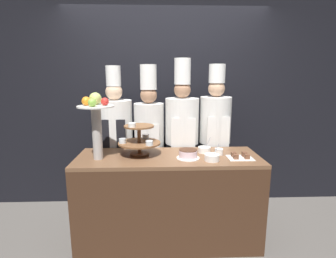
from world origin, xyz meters
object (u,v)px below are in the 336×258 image
cake_round (188,154)px  chef_right (215,134)px  cake_square_tray (240,156)px  chef_left (116,137)px  chef_center_right (182,134)px  tiered_stand (139,139)px  cup_white (219,152)px  serving_bowl_near (212,157)px  serving_bowl_far (204,150)px  chef_center_left (149,136)px  fruit_pedestal (96,117)px

cake_round → chef_right: bearing=57.8°
cake_square_tray → chef_left: (-1.27, 0.63, 0.05)m
chef_left → chef_center_right: chef_center_right is taller
cake_square_tray → chef_center_right: size_ratio=0.13×
tiered_stand → cup_white: size_ratio=5.10×
serving_bowl_near → chef_center_right: size_ratio=0.09×
serving_bowl_far → chef_center_left: (-0.58, 0.43, 0.05)m
fruit_pedestal → serving_bowl_near: size_ratio=3.80×
chef_center_right → cake_square_tray: bearing=-51.6°
fruit_pedestal → chef_left: 0.68m
serving_bowl_far → chef_center_left: bearing=143.3°
fruit_pedestal → serving_bowl_far: size_ratio=3.87×
cup_white → cake_square_tray: (0.18, -0.12, -0.01)m
tiered_stand → serving_bowl_far: 0.68m
cake_round → serving_bowl_near: serving_bowl_near is taller
serving_bowl_far → cake_round: bearing=-135.3°
serving_bowl_near → serving_bowl_far: (-0.02, 0.26, -0.00)m
cake_round → chef_center_right: (-0.00, 0.62, 0.06)m
cake_round → cake_square_tray: bearing=-1.8°
serving_bowl_far → chef_center_right: size_ratio=0.09×
tiered_stand → cake_square_tray: size_ratio=1.79×
tiered_stand → cup_white: tiered_stand is taller
chef_center_right → cake_round: bearing=-89.6°
serving_bowl_near → serving_bowl_far: serving_bowl_near is taller
fruit_pedestal → cake_round: (0.86, -0.03, -0.36)m
tiered_stand → cake_square_tray: (0.97, -0.15, -0.14)m
serving_bowl_near → chef_right: bearing=75.9°
serving_bowl_near → chef_center_left: 0.92m
cake_round → cup_white: cake_round is taller
tiered_stand → chef_right: (0.86, 0.49, -0.06)m
fruit_pedestal → cake_square_tray: (1.35, -0.05, -0.38)m
cake_square_tray → chef_center_right: chef_center_right is taller
cake_square_tray → serving_bowl_far: serving_bowl_far is taller
tiered_stand → serving_bowl_near: (0.68, -0.21, -0.13)m
chef_center_right → fruit_pedestal: bearing=-145.5°
tiered_stand → fruit_pedestal: size_ratio=0.67×
fruit_pedestal → cake_round: bearing=-2.0°
cake_round → chef_center_left: size_ratio=0.12×
cup_white → chef_center_right: chef_center_right is taller
tiered_stand → fruit_pedestal: bearing=-165.4°
cake_round → chef_left: chef_left is taller
tiered_stand → chef_center_right: (0.47, 0.49, -0.06)m
chef_center_right → cup_white: bearing=-57.7°
serving_bowl_far → tiered_stand: bearing=-175.1°
cup_white → chef_left: bearing=154.9°
serving_bowl_near → chef_center_right: 0.73m
serving_bowl_far → serving_bowl_near: bearing=-84.7°
cake_square_tray → chef_center_right: 0.81m
cake_round → chef_center_right: size_ratio=0.12×
tiered_stand → chef_right: chef_right is taller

